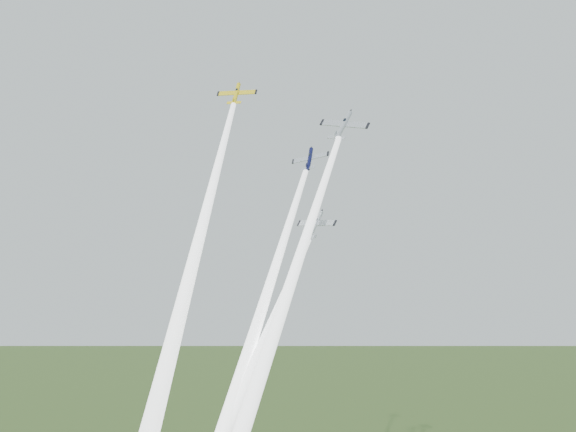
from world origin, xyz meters
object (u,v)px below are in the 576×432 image
(plane_yellow, at_px, (236,94))
(plane_silver_low, at_px, (315,225))
(plane_navy, at_px, (310,159))
(plane_silver_right, at_px, (343,125))

(plane_yellow, xyz_separation_m, plane_silver_low, (20.00, -6.89, -25.62))
(plane_navy, height_order, plane_silver_right, plane_silver_right)
(plane_silver_right, bearing_deg, plane_navy, 155.30)
(plane_navy, xyz_separation_m, plane_silver_low, (6.01, -9.35, -12.60))
(plane_silver_right, height_order, plane_silver_low, plane_silver_right)
(plane_silver_right, xyz_separation_m, plane_silver_low, (-1.89, -6.53, -17.10))
(plane_yellow, height_order, plane_navy, plane_yellow)
(plane_yellow, relative_size, plane_silver_right, 0.87)
(plane_navy, bearing_deg, plane_silver_low, -65.30)
(plane_yellow, bearing_deg, plane_navy, -10.34)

